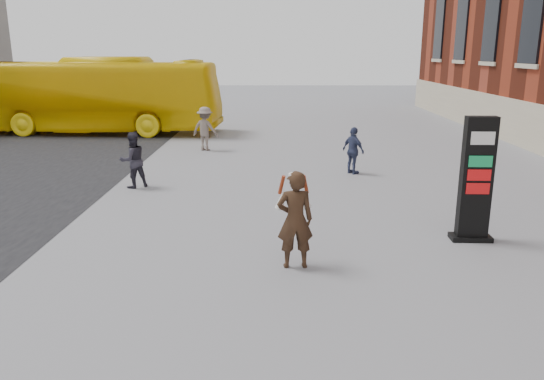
{
  "coord_description": "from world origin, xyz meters",
  "views": [
    {
      "loc": [
        -0.4,
        -9.4,
        3.76
      ],
      "look_at": [
        -0.47,
        0.44,
        1.16
      ],
      "focal_mm": 35.0,
      "sensor_mm": 36.0,
      "label": 1
    }
  ],
  "objects_px": {
    "pedestrian_a": "(133,160)",
    "pedestrian_b": "(205,129)",
    "pedestrian_c": "(353,151)",
    "woman": "(295,218)",
    "info_pylon": "(476,180)",
    "bus": "(85,95)"
  },
  "relations": [
    {
      "from": "pedestrian_a",
      "to": "pedestrian_b",
      "type": "xyz_separation_m",
      "value": [
        1.28,
        5.74,
        0.05
      ]
    },
    {
      "from": "pedestrian_b",
      "to": "pedestrian_c",
      "type": "height_order",
      "value": "pedestrian_b"
    },
    {
      "from": "woman",
      "to": "pedestrian_c",
      "type": "relative_size",
      "value": 1.2
    },
    {
      "from": "woman",
      "to": "pedestrian_c",
      "type": "distance_m",
      "value": 7.69
    },
    {
      "from": "info_pylon",
      "to": "woman",
      "type": "height_order",
      "value": "info_pylon"
    },
    {
      "from": "bus",
      "to": "pedestrian_c",
      "type": "xyz_separation_m",
      "value": [
        11.26,
        -8.49,
        -1.0
      ]
    },
    {
      "from": "info_pylon",
      "to": "woman",
      "type": "xyz_separation_m",
      "value": [
        -3.65,
        -1.4,
        -0.36
      ]
    },
    {
      "from": "woman",
      "to": "pedestrian_b",
      "type": "relative_size",
      "value": 1.05
    },
    {
      "from": "woman",
      "to": "bus",
      "type": "bearing_deg",
      "value": -65.32
    },
    {
      "from": "woman",
      "to": "pedestrian_a",
      "type": "height_order",
      "value": "woman"
    },
    {
      "from": "info_pylon",
      "to": "pedestrian_b",
      "type": "xyz_separation_m",
      "value": [
        -6.69,
        9.97,
        -0.43
      ]
    },
    {
      "from": "info_pylon",
      "to": "pedestrian_c",
      "type": "distance_m",
      "value": 6.22
    },
    {
      "from": "woman",
      "to": "pedestrian_c",
      "type": "xyz_separation_m",
      "value": [
        2.08,
        7.4,
        -0.17
      ]
    },
    {
      "from": "info_pylon",
      "to": "bus",
      "type": "bearing_deg",
      "value": 133.16
    },
    {
      "from": "pedestrian_a",
      "to": "pedestrian_b",
      "type": "relative_size",
      "value": 0.94
    },
    {
      "from": "info_pylon",
      "to": "woman",
      "type": "distance_m",
      "value": 3.92
    },
    {
      "from": "pedestrian_a",
      "to": "bus",
      "type": "bearing_deg",
      "value": -100.99
    },
    {
      "from": "bus",
      "to": "pedestrian_a",
      "type": "height_order",
      "value": "bus"
    },
    {
      "from": "pedestrian_b",
      "to": "info_pylon",
      "type": "bearing_deg",
      "value": 146.81
    },
    {
      "from": "pedestrian_b",
      "to": "pedestrian_c",
      "type": "bearing_deg",
      "value": 165.16
    },
    {
      "from": "bus",
      "to": "pedestrian_a",
      "type": "distance_m",
      "value": 11.38
    },
    {
      "from": "woman",
      "to": "bus",
      "type": "xyz_separation_m",
      "value": [
        -9.18,
        15.89,
        0.83
      ]
    }
  ]
}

